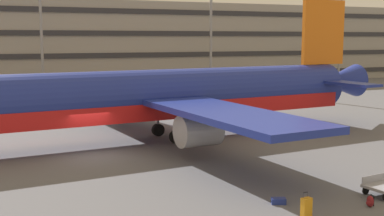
# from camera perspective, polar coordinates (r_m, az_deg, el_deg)

# --- Properties ---
(ground_plane) EXTENTS (600.00, 600.00, 0.00)m
(ground_plane) POSITION_cam_1_polar(r_m,az_deg,el_deg) (31.08, -11.04, -5.37)
(ground_plane) COLOR #5B5B60
(terminal_structure) EXTENTS (166.24, 14.63, 12.43)m
(terminal_structure) POSITION_cam_1_polar(r_m,az_deg,el_deg) (77.95, -18.46, 6.88)
(terminal_structure) COLOR gray
(terminal_structure) RESTS_ON ground_plane
(airliner) EXTENTS (37.80, 30.67, 10.13)m
(airliner) POSITION_cam_1_polar(r_m,az_deg,el_deg) (34.64, -4.20, 1.22)
(airliner) COLOR navy
(airliner) RESTS_ON ground_plane
(light_mast_right) EXTENTS (1.80, 0.50, 21.89)m
(light_mast_right) POSITION_cam_1_polar(r_m,az_deg,el_deg) (84.54, 16.54, 11.36)
(light_mast_right) COLOR gray
(light_mast_right) RESTS_ON ground_plane
(suitcase_silver) EXTENTS (0.72, 0.59, 0.26)m
(suitcase_silver) POSITION_cam_1_polar(r_m,az_deg,el_deg) (22.28, 9.76, -10.32)
(suitcase_silver) COLOR navy
(suitcase_silver) RESTS_ON ground_plane
(suitcase_scuffed) EXTENTS (0.45, 0.30, 1.04)m
(suitcase_scuffed) POSITION_cam_1_polar(r_m,az_deg,el_deg) (20.72, 12.81, -10.91)
(suitcase_scuffed) COLOR orange
(suitcase_scuffed) RESTS_ON ground_plane
(backpack_upright) EXTENTS (0.30, 0.37, 0.54)m
(backpack_upright) POSITION_cam_1_polar(r_m,az_deg,el_deg) (22.83, 19.49, -9.94)
(backpack_upright) COLOR maroon
(backpack_upright) RESTS_ON ground_plane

